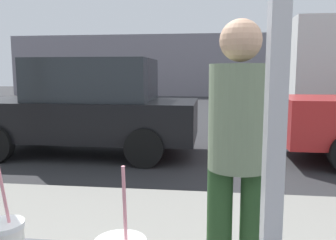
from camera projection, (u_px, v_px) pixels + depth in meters
The scene contains 4 objects.
ground_plane at pixel (217, 133), 8.92m from camera, with size 60.00×60.00×0.00m, color #2D2D30.
building_facade_far at pixel (214, 65), 23.18m from camera, with size 28.00×1.20×4.08m, color gray.
parked_car_black at pixel (88, 107), 6.50m from camera, with size 4.16×1.88×1.77m.
pedestrian at pixel (238, 152), 1.87m from camera, with size 0.32×0.32×1.63m.
Camera 1 is at (-0.18, -0.89, 1.51)m, focal length 37.21 mm.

